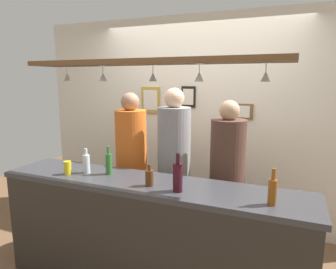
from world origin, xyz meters
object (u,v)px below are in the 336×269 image
picture_frame_caricature (151,100)px  bottle_soda_clear (86,163)px  bottle_wine_dark_red (178,177)px  picture_frame_lower_pair (240,111)px  person_left_orange_shirt (131,154)px  bottle_beer_brown_stubby (149,177)px  person_right_brown_shirt (227,168)px  drink_can (68,168)px  bottle_beer_amber_tall (272,191)px  picture_frame_crest (188,97)px  person_middle_grey_shirt (174,155)px  bottle_beer_green_import (109,163)px

picture_frame_caricature → bottle_soda_clear: bearing=-89.3°
bottle_wine_dark_red → picture_frame_lower_pair: bearing=82.3°
person_left_orange_shirt → bottle_beer_brown_stubby: size_ratio=9.40×
bottle_beer_brown_stubby → picture_frame_lower_pair: 1.61m
person_right_brown_shirt → drink_can: person_right_brown_shirt is taller
person_right_brown_shirt → drink_can: (-1.30, -0.74, 0.05)m
bottle_beer_brown_stubby → picture_frame_lower_pair: picture_frame_lower_pair is taller
bottle_wine_dark_red → drink_can: bearing=179.2°
person_left_orange_shirt → bottle_wine_dark_red: (0.83, -0.75, 0.08)m
picture_frame_lower_pair → drink_can: bearing=-130.4°
bottle_soda_clear → bottle_wine_dark_red: 0.94m
bottle_beer_brown_stubby → bottle_wine_dark_red: bearing=-6.5°
bottle_soda_clear → drink_can: bottle_soda_clear is taller
person_left_orange_shirt → drink_can: size_ratio=13.87×
person_left_orange_shirt → bottle_beer_amber_tall: person_left_orange_shirt is taller
person_left_orange_shirt → bottle_beer_brown_stubby: bearing=-51.6°
picture_frame_crest → picture_frame_caricature: size_ratio=0.76×
person_middle_grey_shirt → picture_frame_caricature: (-0.63, 0.76, 0.50)m
person_right_brown_shirt → bottle_wine_dark_red: 0.80m
person_middle_grey_shirt → picture_frame_lower_pair: person_middle_grey_shirt is taller
bottle_soda_clear → bottle_wine_dark_red: size_ratio=0.77×
person_middle_grey_shirt → bottle_wine_dark_red: person_middle_grey_shirt is taller
person_middle_grey_shirt → drink_can: bearing=-135.2°
person_middle_grey_shirt → picture_frame_caricature: bearing=129.6°
person_right_brown_shirt → bottle_beer_brown_stubby: size_ratio=9.10×
person_middle_grey_shirt → picture_frame_caricature: 1.11m
person_right_brown_shirt → bottle_beer_green_import: (-0.96, -0.59, 0.10)m
bottle_beer_amber_tall → bottle_beer_brown_stubby: (-0.94, 0.02, -0.03)m
bottle_wine_dark_red → drink_can: size_ratio=2.46×
bottle_wine_dark_red → bottle_beer_green_import: 0.75m
drink_can → picture_frame_lower_pair: size_ratio=0.41×
drink_can → bottle_soda_clear: bearing=35.9°
person_right_brown_shirt → bottle_wine_dark_red: person_right_brown_shirt is taller
bottle_beer_amber_tall → drink_can: bottle_beer_amber_tall is taller
bottle_beer_green_import → bottle_beer_brown_stubby: bearing=-15.6°
person_right_brown_shirt → picture_frame_lower_pair: 0.89m
person_left_orange_shirt → person_right_brown_shirt: bearing=0.0°
picture_frame_lower_pair → bottle_beer_amber_tall: bearing=-72.2°
bottle_soda_clear → bottle_wine_dark_red: (0.94, -0.11, 0.03)m
bottle_beer_green_import → picture_frame_lower_pair: picture_frame_lower_pair is taller
bottle_wine_dark_red → drink_can: 1.07m
person_left_orange_shirt → bottle_soda_clear: (-0.11, -0.64, 0.05)m
person_middle_grey_shirt → bottle_beer_amber_tall: (1.01, -0.74, 0.02)m
person_middle_grey_shirt → bottle_beer_green_import: 0.72m
person_left_orange_shirt → bottle_beer_green_import: (0.10, -0.59, 0.06)m
person_middle_grey_shirt → bottle_beer_brown_stubby: (0.07, -0.73, -0.01)m
bottle_beer_brown_stubby → picture_frame_crest: size_ratio=0.69×
person_right_brown_shirt → picture_frame_lower_pair: person_right_brown_shirt is taller
bottle_beer_green_import → picture_frame_caricature: size_ratio=0.76×
bottle_beer_green_import → bottle_beer_amber_tall: bearing=-6.0°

